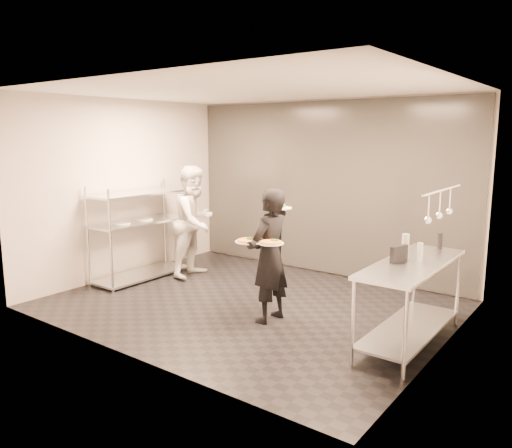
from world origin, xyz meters
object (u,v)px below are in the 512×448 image
Objects in this scene: prep_counter at (411,289)px; bottle_clear at (420,252)px; bottle_green at (405,247)px; pos_monitor at (399,254)px; chef at (195,221)px; pizza_plate_near at (249,241)px; salad_plate at (280,207)px; pass_rack at (140,230)px; pizza_plate_far at (271,242)px; bottle_dark at (440,241)px; waiter at (270,256)px.

bottle_clear reaches higher than prep_counter.
pos_monitor is at bearing -93.44° from bottle_green.
chef reaches higher than bottle_green.
chef is 2.31m from pizza_plate_near.
chef reaches higher than salad_plate.
pass_rack is 0.86m from chef.
pizza_plate_far is at bearing -160.48° from bottle_clear.
bottle_green reaches higher than bottle_dark.
chef reaches higher than pizza_plate_far.
chef is (0.60, 0.61, 0.11)m from pass_rack.
bottle_green is at bearing 148.65° from prep_counter.
pos_monitor is (1.63, 0.47, -0.01)m from pizza_plate_near.
salad_plate is 1.60m from pos_monitor.
bottle_green is (3.62, -0.54, 0.18)m from chef.
pizza_plate_far is at bearing 13.26° from pizza_plate_near.
chef reaches higher than pass_rack.
pass_rack is at bearing 127.60° from chef.
salad_plate is at bearing -177.86° from bottle_clear.
bottle_green reaches higher than bottle_clear.
waiter is at bearing -145.93° from bottle_dark.
pass_rack is 2.73m from waiter.
pizza_plate_far is (0.14, -0.18, 0.21)m from waiter.
chef is 2.52m from pizza_plate_far.
pass_rack reaches higher than bottle_green.
pass_rack is 4.23m from bottle_green.
salad_plate is at bearing -115.08° from chef.
salad_plate is at bearing -154.46° from bottle_dark.
pos_monitor reaches higher than pizza_plate_far.
salad_plate is 1.58× the size of bottle_dark.
pass_rack reaches higher than pizza_plate_far.
pizza_plate_far is 1.48m from bottle_green.
salad_plate is (-0.20, 0.48, 0.34)m from pizza_plate_far.
chef is at bearing -110.91° from waiter.
bottle_green is at bearing -106.51° from chef.
bottle_clear is (1.67, 0.36, 0.21)m from waiter.
bottle_dark is at bearing 91.42° from bottle_clear.
bottle_clear is (0.06, 0.04, 0.40)m from prep_counter.
pizza_plate_far is at bearing -157.48° from bottle_green.
bottle_green is (1.51, 0.39, 0.25)m from waiter.
pizza_plate_near is 1.69m from pos_monitor.
pass_rack reaches higher than pizza_plate_near.
chef is 2.20m from salad_plate.
chef reaches higher than prep_counter.
bottle_clear is at bearing 105.12° from waiter.
pos_monitor is 0.16m from bottle_green.
chef is 8.60× the size of bottle_clear.
pos_monitor is 1.19× the size of bottle_clear.
salad_plate reaches higher than bottle_green.
pass_rack is 0.91× the size of chef.
waiter is 1.58m from bottle_green.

